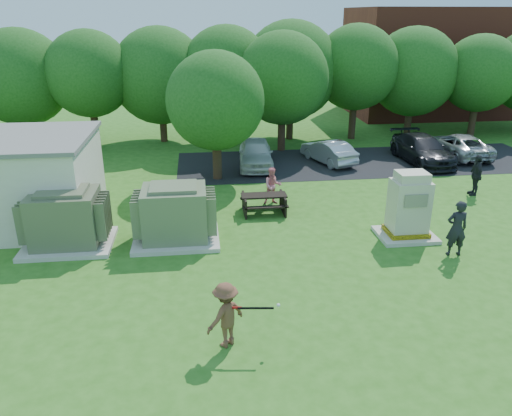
{
  "coord_description": "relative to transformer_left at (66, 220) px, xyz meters",
  "views": [
    {
      "loc": [
        -1.9,
        -11.9,
        7.55
      ],
      "look_at": [
        0.0,
        4.0,
        1.3
      ],
      "focal_mm": 35.0,
      "sensor_mm": 36.0,
      "label": 1
    }
  ],
  "objects": [
    {
      "name": "parking_strip",
      "position": [
        13.5,
        9.0,
        -0.96
      ],
      "size": [
        20.0,
        6.0,
        0.01
      ],
      "primitive_type": "cube",
      "color": "#232326",
      "rests_on": "ground"
    },
    {
      "name": "picnic_table",
      "position": [
        7.15,
        2.26,
        -0.48
      ],
      "size": [
        1.82,
        1.37,
        0.78
      ],
      "color": "black",
      "rests_on": "ground"
    },
    {
      "name": "person_at_picnic",
      "position": [
        7.66,
        3.26,
        -0.18
      ],
      "size": [
        0.79,
        0.62,
        1.57
      ],
      "primitive_type": "imported",
      "rotation": [
        0.0,
        0.0,
        0.04
      ],
      "color": "pink",
      "rests_on": "ground"
    },
    {
      "name": "car_silver_a",
      "position": [
        11.59,
        9.1,
        -0.35
      ],
      "size": [
        2.5,
        3.99,
        1.24
      ],
      "primitive_type": "imported",
      "rotation": [
        0.0,
        0.0,
        3.48
      ],
      "color": "#B8B7BD",
      "rests_on": "ground"
    },
    {
      "name": "transformer_left",
      "position": [
        0.0,
        0.0,
        0.0
      ],
      "size": [
        3.0,
        2.4,
        2.07
      ],
      "color": "beige",
      "rests_on": "ground"
    },
    {
      "name": "batting_equipment",
      "position": [
        5.79,
        -6.38,
        0.12
      ],
      "size": [
        1.16,
        0.27,
        0.13
      ],
      "color": "black",
      "rests_on": "ground"
    },
    {
      "name": "ground",
      "position": [
        6.5,
        -4.5,
        -0.97
      ],
      "size": [
        120.0,
        120.0,
        0.0
      ],
      "primitive_type": "plane",
      "color": "#2D6619",
      "rests_on": "ground"
    },
    {
      "name": "brick_building",
      "position": [
        24.5,
        22.5,
        3.03
      ],
      "size": [
        15.0,
        8.0,
        8.0
      ],
      "primitive_type": "cube",
      "color": "maroon",
      "rests_on": "ground"
    },
    {
      "name": "car_white",
      "position": [
        7.6,
        8.81,
        -0.24
      ],
      "size": [
        2.09,
        4.43,
        1.47
      ],
      "primitive_type": "imported",
      "rotation": [
        0.0,
        0.0,
        -0.08
      ],
      "color": "silver",
      "rests_on": "ground"
    },
    {
      "name": "transformer_right",
      "position": [
        3.7,
        0.0,
        0.0
      ],
      "size": [
        3.0,
        2.4,
        2.07
      ],
      "color": "beige",
      "rests_on": "ground"
    },
    {
      "name": "person_walking_right",
      "position": [
        16.73,
        3.31,
        -0.06
      ],
      "size": [
        0.61,
        1.12,
        1.82
      ],
      "primitive_type": "imported",
      "rotation": [
        0.0,
        0.0,
        4.55
      ],
      "color": "#222327",
      "rests_on": "ground"
    },
    {
      "name": "tree_row",
      "position": [
        8.25,
        14.0,
        3.18
      ],
      "size": [
        41.3,
        13.3,
        7.3
      ],
      "color": "#47301E",
      "rests_on": "ground"
    },
    {
      "name": "car_dark",
      "position": [
        16.63,
        8.57,
        -0.25
      ],
      "size": [
        2.23,
        5.03,
        1.43
      ],
      "primitive_type": "imported",
      "rotation": [
        0.0,
        0.0,
        0.04
      ],
      "color": "black",
      "rests_on": "ground"
    },
    {
      "name": "car_silver_b",
      "position": [
        19.17,
        9.47,
        -0.32
      ],
      "size": [
        2.26,
        4.7,
        1.29
      ],
      "primitive_type": "imported",
      "rotation": [
        0.0,
        0.0,
        3.17
      ],
      "color": "#ABACB0",
      "rests_on": "ground"
    },
    {
      "name": "batter",
      "position": [
        5.09,
        -6.23,
        -0.13
      ],
      "size": [
        1.24,
        1.15,
        1.68
      ],
      "primitive_type": "imported",
      "rotation": [
        0.0,
        0.0,
        3.79
      ],
      "color": "brown",
      "rests_on": "ground"
    },
    {
      "name": "generator_cabinet",
      "position": [
        11.93,
        -0.69,
        0.1
      ],
      "size": [
        2.01,
        1.65,
        2.45
      ],
      "color": "beige",
      "rests_on": "ground"
    },
    {
      "name": "person_by_generator",
      "position": [
        12.95,
        -2.26,
        -0.01
      ],
      "size": [
        0.72,
        0.49,
        1.93
      ],
      "primitive_type": "imported",
      "rotation": [
        0.0,
        0.0,
        3.09
      ],
      "color": "black",
      "rests_on": "ground"
    }
  ]
}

